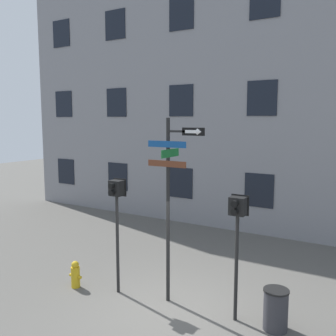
{
  "coord_description": "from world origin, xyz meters",
  "views": [
    {
      "loc": [
        4.26,
        -7.04,
        4.41
      ],
      "look_at": [
        -0.23,
        0.43,
        3.29
      ],
      "focal_mm": 40.0,
      "sensor_mm": 36.0,
      "label": 1
    }
  ],
  "objects_px": {
    "street_sign_pole": "(171,193)",
    "fire_hydrant": "(75,275)",
    "pedestrian_signal_right": "(237,223)",
    "trash_bin": "(276,309)",
    "pedestrian_signal_left": "(117,204)"
  },
  "relations": [
    {
      "from": "trash_bin",
      "to": "fire_hydrant",
      "type": "bearing_deg",
      "value": -172.15
    },
    {
      "from": "pedestrian_signal_left",
      "to": "trash_bin",
      "type": "height_order",
      "value": "pedestrian_signal_left"
    },
    {
      "from": "street_sign_pole",
      "to": "fire_hydrant",
      "type": "relative_size",
      "value": 6.22
    },
    {
      "from": "fire_hydrant",
      "to": "trash_bin",
      "type": "height_order",
      "value": "trash_bin"
    },
    {
      "from": "pedestrian_signal_left",
      "to": "trash_bin",
      "type": "xyz_separation_m",
      "value": [
        3.95,
        0.35,
        -1.87
      ]
    },
    {
      "from": "street_sign_pole",
      "to": "trash_bin",
      "type": "height_order",
      "value": "street_sign_pole"
    },
    {
      "from": "pedestrian_signal_right",
      "to": "trash_bin",
      "type": "xyz_separation_m",
      "value": [
        0.86,
        0.08,
        -1.78
      ]
    },
    {
      "from": "street_sign_pole",
      "to": "pedestrian_signal_right",
      "type": "height_order",
      "value": "street_sign_pole"
    },
    {
      "from": "street_sign_pole",
      "to": "pedestrian_signal_right",
      "type": "xyz_separation_m",
      "value": [
        1.67,
        -0.0,
        -0.48
      ]
    },
    {
      "from": "fire_hydrant",
      "to": "pedestrian_signal_right",
      "type": "bearing_deg",
      "value": 8.34
    },
    {
      "from": "street_sign_pole",
      "to": "pedestrian_signal_left",
      "type": "bearing_deg",
      "value": -169.3
    },
    {
      "from": "street_sign_pole",
      "to": "pedestrian_signal_left",
      "type": "xyz_separation_m",
      "value": [
        -1.41,
        -0.27,
        -0.39
      ]
    },
    {
      "from": "pedestrian_signal_left",
      "to": "fire_hydrant",
      "type": "bearing_deg",
      "value": -162.75
    },
    {
      "from": "street_sign_pole",
      "to": "fire_hydrant",
      "type": "distance_m",
      "value": 3.53
    },
    {
      "from": "trash_bin",
      "to": "street_sign_pole",
      "type": "bearing_deg",
      "value": -178.2
    }
  ]
}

